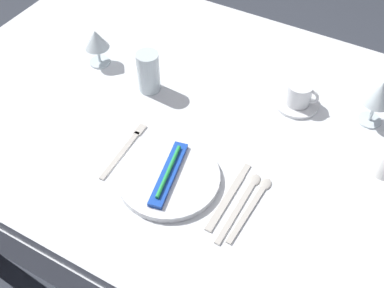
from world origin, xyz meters
name	(u,v)px	position (x,y,z in m)	size (l,w,h in m)	color
ground_plane	(215,254)	(0.00, 0.00, 0.00)	(6.00, 6.00, 0.00)	#383D47
dining_table	(223,144)	(0.00, 0.00, 0.66)	(1.80, 1.11, 0.74)	white
dinner_plate	(169,177)	(-0.03, -0.24, 0.75)	(0.26, 0.26, 0.02)	white
toothbrush_package	(169,173)	(-0.03, -0.24, 0.77)	(0.08, 0.21, 0.02)	blue
fork_outer	(125,148)	(-0.19, -0.21, 0.74)	(0.03, 0.22, 0.00)	beige
dinner_knife	(228,198)	(0.12, -0.22, 0.74)	(0.02, 0.23, 0.00)	beige
spoon_soup	(243,199)	(0.16, -0.21, 0.74)	(0.03, 0.23, 0.01)	beige
spoon_dessert	(254,201)	(0.18, -0.20, 0.74)	(0.03, 0.22, 0.01)	beige
saucer_left	(297,103)	(0.15, 0.18, 0.74)	(0.13, 0.13, 0.01)	white
coffee_cup_left	(299,94)	(0.15, 0.18, 0.78)	(0.10, 0.07, 0.07)	white
wine_glass_centre	(96,41)	(-0.47, 0.05, 0.82)	(0.08, 0.08, 0.12)	silver
wine_glass_left	(379,94)	(0.35, 0.22, 0.84)	(0.08, 0.08, 0.14)	silver
drink_tumbler	(149,74)	(-0.27, 0.03, 0.80)	(0.07, 0.07, 0.13)	silver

